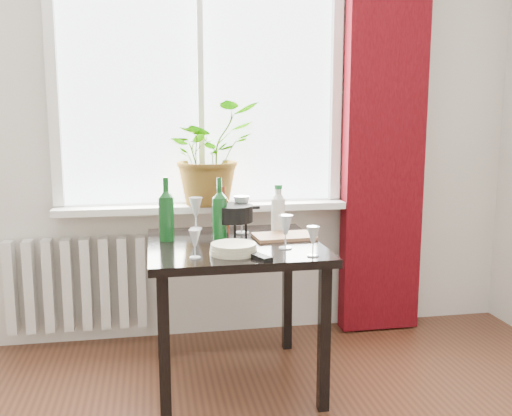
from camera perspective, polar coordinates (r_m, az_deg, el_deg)
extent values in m
cube|color=white|center=(3.45, -5.62, 13.06)|extent=(1.72, 0.08, 1.62)
cube|color=white|center=(3.42, -5.31, 0.07)|extent=(1.72, 0.20, 0.04)
cube|color=#3D050A|center=(3.62, 12.72, 7.89)|extent=(0.50, 0.12, 2.56)
cube|color=silver|center=(3.57, -17.43, -7.28)|extent=(0.80, 0.10, 0.55)
cube|color=black|center=(2.87, -2.21, -3.86)|extent=(0.85, 0.85, 0.04)
cube|color=black|center=(2.61, -9.16, -13.92)|extent=(0.05, 0.05, 0.70)
cube|color=black|center=(3.29, -9.47, -8.91)|extent=(0.05, 0.05, 0.70)
cube|color=black|center=(2.72, 6.82, -12.89)|extent=(0.05, 0.05, 0.70)
cube|color=black|center=(3.38, 3.13, -8.31)|extent=(0.05, 0.05, 0.70)
imported|color=#206E1D|center=(3.38, -4.70, 5.47)|extent=(0.71, 0.68, 0.61)
cylinder|color=beige|center=(2.63, -2.26, -4.09)|extent=(0.29, 0.29, 0.05)
cube|color=black|center=(2.56, 0.20, -4.83)|extent=(0.11, 0.17, 0.02)
cube|color=#A06C48|center=(2.97, 2.79, -2.85)|extent=(0.32, 0.22, 0.02)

